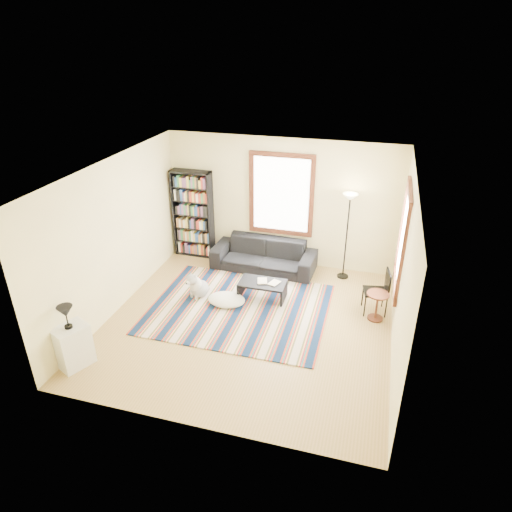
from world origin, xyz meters
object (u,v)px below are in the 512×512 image
(floor_cushion, at_px, (227,300))
(floor_lamp, at_px, (346,237))
(side_table, at_px, (377,306))
(white_cabinet, at_px, (73,346))
(sofa, at_px, (264,255))
(bookshelf, at_px, (193,214))
(folding_chair, at_px, (375,292))
(dog, at_px, (199,284))
(coffee_table, at_px, (262,290))

(floor_cushion, bearing_deg, floor_lamp, 39.33)
(floor_cushion, xyz_separation_m, side_table, (2.78, 0.26, 0.18))
(white_cabinet, bearing_deg, sofa, 87.19)
(bookshelf, bearing_deg, folding_chair, -18.05)
(side_table, distance_m, folding_chair, 0.29)
(sofa, xyz_separation_m, folding_chair, (2.41, -1.08, 0.10))
(sofa, height_order, floor_cushion, sofa)
(sofa, bearing_deg, bookshelf, 173.46)
(bookshelf, bearing_deg, floor_lamp, -2.82)
(white_cabinet, relative_size, dog, 1.28)
(bookshelf, xyz_separation_m, dog, (0.80, -1.71, -0.73))
(side_table, height_order, white_cabinet, white_cabinet)
(folding_chair, bearing_deg, white_cabinet, -158.13)
(floor_lamp, distance_m, dog, 3.13)
(side_table, bearing_deg, floor_cushion, -174.76)
(sofa, bearing_deg, folding_chair, -21.79)
(sofa, xyz_separation_m, dog, (-0.93, -1.44, -0.05))
(floor_cushion, distance_m, folding_chair, 2.80)
(sofa, bearing_deg, side_table, -25.86)
(sofa, xyz_separation_m, floor_lamp, (1.72, 0.10, 0.60))
(floor_cushion, xyz_separation_m, dog, (-0.60, 0.13, 0.18))
(floor_cushion, distance_m, dog, 0.64)
(floor_cushion, bearing_deg, side_table, 5.24)
(white_cabinet, distance_m, dog, 2.68)
(coffee_table, distance_m, dog, 1.25)
(bookshelf, distance_m, side_table, 4.54)
(coffee_table, xyz_separation_m, dog, (-1.22, -0.25, 0.09))
(sofa, distance_m, folding_chair, 2.64)
(floor_cushion, relative_size, side_table, 1.35)
(coffee_table, height_order, floor_lamp, floor_lamp)
(folding_chair, bearing_deg, sofa, 145.54)
(floor_cushion, height_order, dog, dog)
(bookshelf, relative_size, floor_cushion, 2.74)
(floor_lamp, bearing_deg, coffee_table, -137.97)
(coffee_table, distance_m, folding_chair, 2.14)
(bookshelf, distance_m, floor_lamp, 3.45)
(floor_cushion, bearing_deg, coffee_table, 32.12)
(sofa, relative_size, dog, 4.10)
(sofa, bearing_deg, dog, -120.42)
(sofa, height_order, side_table, sofa)
(bookshelf, bearing_deg, sofa, -8.87)
(floor_cushion, height_order, folding_chair, folding_chair)
(coffee_table, xyz_separation_m, white_cabinet, (-2.33, -2.69, 0.17))
(white_cabinet, bearing_deg, floor_lamp, 71.56)
(folding_chair, bearing_deg, dog, 175.86)
(sofa, height_order, bookshelf, bookshelf)
(white_cabinet, bearing_deg, side_table, 54.58)
(coffee_table, bearing_deg, sofa, 103.63)
(bookshelf, height_order, white_cabinet, bookshelf)
(side_table, distance_m, white_cabinet, 5.18)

